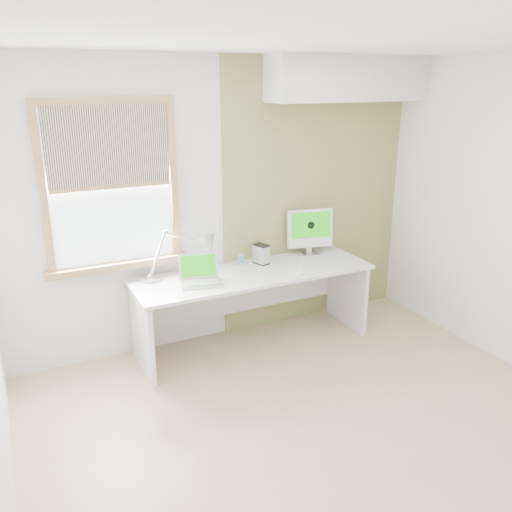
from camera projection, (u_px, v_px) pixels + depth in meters
room at (328, 258)px, 3.39m from camera, size 4.04×3.54×2.64m
accent_wall at (315, 194)px, 5.29m from camera, size 2.00×0.02×2.60m
soffit at (348, 78)px, 4.88m from camera, size 1.60×0.40×0.42m
window at (111, 187)px, 4.35m from camera, size 1.20×0.14×1.42m
desk at (251, 289)px, 4.92m from camera, size 2.20×0.70×0.73m
desk_lamp at (197, 250)px, 4.69m from camera, size 0.76×0.31×0.43m
laptop at (200, 276)px, 4.54m from camera, size 0.39×0.34×0.24m
phone_dock at (241, 263)px, 4.94m from camera, size 0.07×0.07×0.12m
external_drive at (261, 254)px, 4.99m from camera, size 0.13×0.17×0.19m
imac at (310, 229)px, 5.22m from camera, size 0.47×0.19×0.45m
keyboard at (318, 269)px, 4.83m from camera, size 0.43×0.16×0.02m
mouse at (302, 270)px, 4.81m from camera, size 0.10×0.13×0.03m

